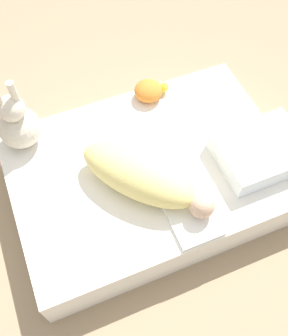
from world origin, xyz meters
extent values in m
plane|color=#9E8466|center=(0.00, 0.00, 0.00)|extent=(12.00, 12.00, 0.00)
cube|color=white|center=(0.00, 0.00, 0.11)|extent=(1.22, 0.86, 0.21)
cube|color=white|center=(0.06, -0.32, 0.22)|extent=(0.19, 0.21, 0.02)
ellipsoid|color=#EFDB7F|center=(-0.08, -0.08, 0.30)|extent=(0.49, 0.53, 0.17)
sphere|color=#DBB293|center=(0.10, -0.30, 0.29)|extent=(0.11, 0.11, 0.11)
cube|color=white|center=(0.46, -0.15, 0.26)|extent=(0.38, 0.30, 0.10)
sphere|color=beige|center=(-0.48, 0.34, 0.31)|extent=(0.19, 0.19, 0.19)
sphere|color=beige|center=(-0.48, 0.34, 0.44)|extent=(0.12, 0.12, 0.12)
cylinder|color=beige|center=(-0.45, 0.34, 0.52)|extent=(0.03, 0.03, 0.10)
ellipsoid|color=orange|center=(0.15, 0.37, 0.26)|extent=(0.14, 0.14, 0.09)
sphere|color=yellow|center=(0.23, 0.37, 0.25)|extent=(0.05, 0.05, 0.05)
camera|label=1|loc=(-0.38, -0.85, 1.69)|focal=42.00mm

